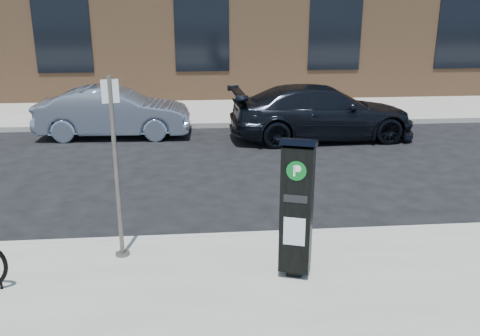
{
  "coord_description": "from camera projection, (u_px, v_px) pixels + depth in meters",
  "views": [
    {
      "loc": [
        -0.36,
        -7.32,
        3.59
      ],
      "look_at": [
        0.36,
        0.5,
        1.08
      ],
      "focal_mm": 38.0,
      "sensor_mm": 36.0,
      "label": 1
    }
  ],
  "objects": [
    {
      "name": "sidewalk_far",
      "position": [
        202.0,
        94.0,
        21.32
      ],
      "size": [
        60.0,
        12.0,
        0.15
      ],
      "primitive_type": "cube",
      "color": "gray",
      "rests_on": "ground"
    },
    {
      "name": "ground",
      "position": [
        221.0,
        243.0,
        8.07
      ],
      "size": [
        120.0,
        120.0,
        0.0
      ],
      "primitive_type": "plane",
      "color": "black",
      "rests_on": "ground"
    },
    {
      "name": "parking_kiosk",
      "position": [
        297.0,
        206.0,
        6.54
      ],
      "size": [
        0.54,
        0.51,
        1.91
      ],
      "rotation": [
        0.0,
        0.0,
        -0.33
      ],
      "color": "black",
      "rests_on": "sidewalk_near"
    },
    {
      "name": "curb_far",
      "position": [
        206.0,
        125.0,
        15.65
      ],
      "size": [
        60.0,
        0.12,
        0.16
      ],
      "primitive_type": "cube",
      "color": "#9E9B93",
      "rests_on": "ground"
    },
    {
      "name": "car_silver",
      "position": [
        114.0,
        112.0,
        14.43
      ],
      "size": [
        4.32,
        1.64,
        1.41
      ],
      "primitive_type": "imported",
      "rotation": [
        0.0,
        0.0,
        1.54
      ],
      "color": "#828EA5",
      "rests_on": "ground"
    },
    {
      "name": "sign_pole",
      "position": [
        116.0,
        171.0,
        6.96
      ],
      "size": [
        0.22,
        0.21,
        2.58
      ],
      "rotation": [
        0.0,
        0.0,
        0.3
      ],
      "color": "#4F4A46",
      "rests_on": "sidewalk_near"
    },
    {
      "name": "car_dark",
      "position": [
        322.0,
        112.0,
        14.2
      ],
      "size": [
        5.26,
        2.35,
        1.5
      ],
      "primitive_type": "imported",
      "rotation": [
        0.0,
        0.0,
        1.62
      ],
      "color": "black",
      "rests_on": "ground"
    },
    {
      "name": "curb_near",
      "position": [
        221.0,
        239.0,
        8.03
      ],
      "size": [
        60.0,
        0.12,
        0.16
      ],
      "primitive_type": "cube",
      "color": "#9E9B93",
      "rests_on": "ground"
    }
  ]
}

